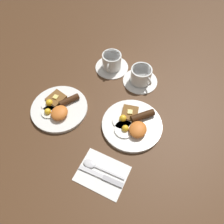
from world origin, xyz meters
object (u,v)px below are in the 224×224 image
at_px(teacup_near, 141,76).
at_px(teacup_far, 112,62).
at_px(breakfast_plate_near, 132,124).
at_px(breakfast_plate_far, 59,108).
at_px(knife, 103,177).
at_px(spoon, 94,165).

height_order(teacup_near, teacup_far, teacup_far).
relative_size(teacup_near, teacup_far, 1.00).
relative_size(breakfast_plate_near, teacup_far, 1.52).
bearing_deg(breakfast_plate_near, breakfast_plate_far, 102.57).
height_order(teacup_far, knife, teacup_far).
height_order(breakfast_plate_far, spoon, breakfast_plate_far).
relative_size(breakfast_plate_far, teacup_near, 1.49).
distance_m(breakfast_plate_near, teacup_near, 0.25).
bearing_deg(spoon, teacup_far, -73.44).
bearing_deg(spoon, teacup_near, -91.80).
bearing_deg(spoon, breakfast_plate_far, -33.57).
distance_m(breakfast_plate_near, teacup_far, 0.34).
bearing_deg(breakfast_plate_far, knife, -119.20).
xyz_separation_m(breakfast_plate_near, knife, (-0.24, 0.00, -0.01)).
bearing_deg(breakfast_plate_far, teacup_near, -38.55).
xyz_separation_m(breakfast_plate_near, spoon, (-0.22, 0.05, -0.01)).
bearing_deg(knife, teacup_far, -69.51).
distance_m(breakfast_plate_far, teacup_far, 0.34).
distance_m(teacup_far, spoon, 0.50).
xyz_separation_m(knife, spoon, (0.02, 0.05, 0.00)).
relative_size(teacup_near, knife, 0.94).
xyz_separation_m(teacup_near, knife, (-0.47, -0.06, -0.03)).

